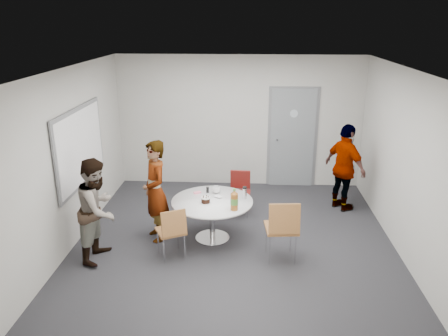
# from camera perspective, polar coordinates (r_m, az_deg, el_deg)

# --- Properties ---
(floor) EXTENTS (5.00, 5.00, 0.00)m
(floor) POSITION_cam_1_polar(r_m,az_deg,el_deg) (7.15, 1.37, -9.21)
(floor) COLOR #252429
(floor) RESTS_ON ground
(ceiling) EXTENTS (5.00, 5.00, 0.00)m
(ceiling) POSITION_cam_1_polar(r_m,az_deg,el_deg) (6.33, 1.57, 12.84)
(ceiling) COLOR silver
(ceiling) RESTS_ON wall_back
(wall_back) EXTENTS (5.00, 0.00, 5.00)m
(wall_back) POSITION_cam_1_polar(r_m,az_deg,el_deg) (9.02, 2.02, 6.05)
(wall_back) COLOR #B5B3AC
(wall_back) RESTS_ON floor
(wall_left) EXTENTS (0.00, 5.00, 5.00)m
(wall_left) POSITION_cam_1_polar(r_m,az_deg,el_deg) (7.14, -19.03, 1.44)
(wall_left) COLOR #B5B3AC
(wall_left) RESTS_ON floor
(wall_right) EXTENTS (0.00, 5.00, 5.00)m
(wall_right) POSITION_cam_1_polar(r_m,az_deg,el_deg) (7.00, 22.38, 0.67)
(wall_right) COLOR #B5B3AC
(wall_right) RESTS_ON floor
(wall_front) EXTENTS (5.00, 0.00, 5.00)m
(wall_front) POSITION_cam_1_polar(r_m,az_deg,el_deg) (4.31, 0.29, -9.21)
(wall_front) COLOR #B5B3AC
(wall_front) RESTS_ON floor
(door) EXTENTS (1.02, 0.17, 2.12)m
(door) POSITION_cam_1_polar(r_m,az_deg,el_deg) (9.13, 8.92, 3.88)
(door) COLOR gray
(door) RESTS_ON wall_back
(whiteboard) EXTENTS (0.04, 1.90, 1.25)m
(whiteboard) POSITION_cam_1_polar(r_m,az_deg,el_deg) (7.27, -18.25, 2.67)
(whiteboard) COLOR slate
(whiteboard) RESTS_ON wall_left
(table) EXTENTS (1.28, 1.28, 1.01)m
(table) POSITION_cam_1_polar(r_m,az_deg,el_deg) (6.88, -1.32, -4.96)
(table) COLOR white
(table) RESTS_ON floor
(chair_near_left) EXTENTS (0.53, 0.54, 0.81)m
(chair_near_left) POSITION_cam_1_polar(r_m,az_deg,el_deg) (6.43, -6.80, -7.88)
(chair_near_left) COLOR brown
(chair_near_left) RESTS_ON floor
(chair_near_right) EXTENTS (0.50, 0.54, 0.96)m
(chair_near_right) POSITION_cam_1_polar(r_m,az_deg,el_deg) (6.32, 7.67, -7.39)
(chair_near_right) COLOR brown
(chair_near_right) RESTS_ON floor
(chair_far) EXTENTS (0.39, 0.42, 0.79)m
(chair_far) POSITION_cam_1_polar(r_m,az_deg,el_deg) (7.86, 2.09, -2.67)
(chair_far) COLOR maroon
(chair_far) RESTS_ON floor
(person_main) EXTENTS (0.62, 0.71, 1.63)m
(person_main) POSITION_cam_1_polar(r_m,az_deg,el_deg) (6.92, -8.96, -3.00)
(person_main) COLOR #A5C6EA
(person_main) RESTS_ON floor
(person_left) EXTENTS (0.66, 0.81, 1.54)m
(person_left) POSITION_cam_1_polar(r_m,az_deg,el_deg) (6.57, -16.14, -5.23)
(person_left) COLOR white
(person_left) RESTS_ON floor
(person_right) EXTENTS (0.85, 1.01, 1.61)m
(person_right) POSITION_cam_1_polar(r_m,az_deg,el_deg) (8.19, 15.51, 0.02)
(person_right) COLOR black
(person_right) RESTS_ON floor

